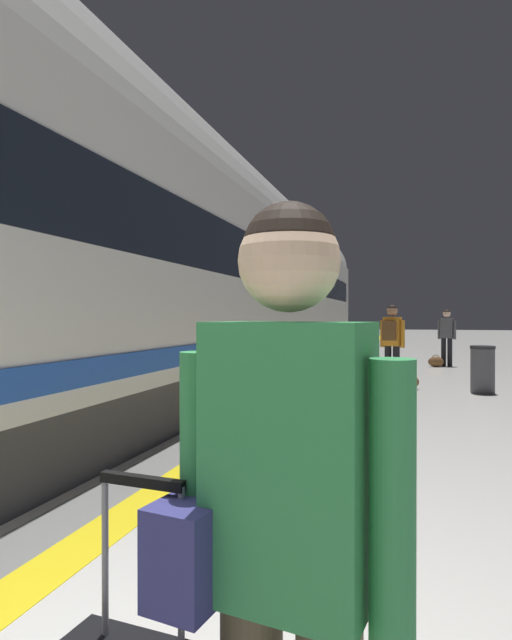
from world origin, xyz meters
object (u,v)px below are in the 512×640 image
Objects in this scene: traveller_foreground at (282,535)px; passenger_near at (392,338)px; high_speed_train at (176,260)px; duffel_bag_near at (408,382)px; duffel_bag_mid at (436,362)px; waste_bin at (483,369)px; passenger_mid at (447,333)px.

passenger_near is at bearing 90.53° from traveller_foreground.
high_speed_train is at bearing 117.09° from traveller_foreground.
traveller_foreground is 9.83m from duffel_bag_near.
traveller_foreground is 10.11m from passenger_near.
high_speed_train is at bearing -123.27° from duffel_bag_mid.
high_speed_train reaches higher than traveller_foreground.
waste_bin is at bearing -14.55° from passenger_near.
duffel_bag_near is at bearing -101.43° from passenger_mid.
passenger_mid is at bearing 78.57° from duffel_bag_near.
traveller_foreground is at bearing -62.91° from high_speed_train.
high_speed_train is 4.80m from passenger_near.
duffel_bag_mid is (1.00, 14.84, -0.84)m from traveller_foreground.
high_speed_train is 9.39m from passenger_mid.
passenger_near reaches higher than traveller_foreground.
passenger_near is 1.90× the size of waste_bin.
traveller_foreground is at bearing -99.50° from waste_bin.
high_speed_train is 5.23m from duffel_bag_near.
high_speed_train reaches higher than duffel_bag_mid.
traveller_foreground reaches higher than passenger_mid.
passenger_mid reaches higher than duffel_bag_near.
passenger_mid is 3.83× the size of duffel_bag_mid.
high_speed_train reaches higher than passenger_mid.
passenger_mid is (5.15, 7.70, -1.52)m from high_speed_train.
duffel_bag_mid is at bearing -132.99° from passenger_mid.
passenger_near reaches higher than passenger_mid.
duffel_bag_mid is at bearing 81.33° from duffel_bag_near.
passenger_near is 5.26m from passenger_mid.
passenger_near is at bearing 135.49° from duffel_bag_near.
passenger_mid is (1.32, 15.18, -0.02)m from traveller_foreground.
duffel_bag_mid is at bearing 96.79° from waste_bin.
duffel_bag_near is at bearing -44.51° from passenger_near.
high_speed_train is at bearing -150.33° from duffel_bag_near.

